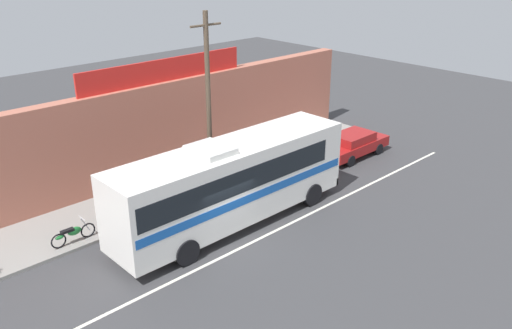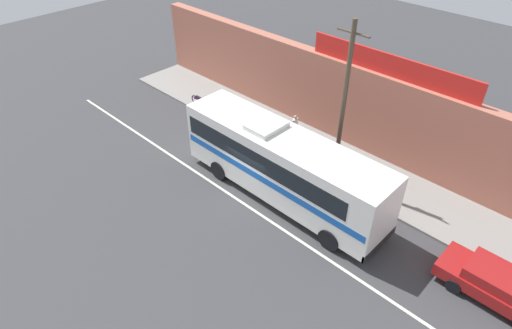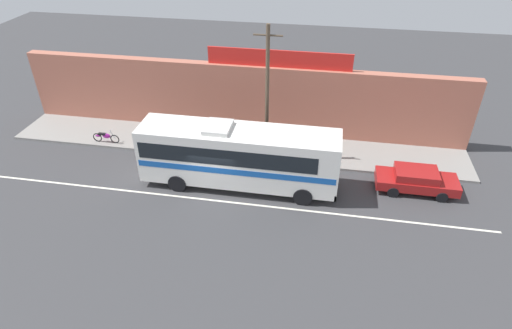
{
  "view_description": "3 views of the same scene",
  "coord_description": "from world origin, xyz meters",
  "px_view_note": "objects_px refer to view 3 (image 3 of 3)",
  "views": [
    {
      "loc": [
        -11.69,
        -14.19,
        11.11
      ],
      "look_at": [
        3.19,
        1.56,
        1.96
      ],
      "focal_mm": 37.1,
      "sensor_mm": 36.0,
      "label": 1
    },
    {
      "loc": [
        11.73,
        -11.81,
        14.27
      ],
      "look_at": [
        -0.27,
        0.65,
        1.33
      ],
      "focal_mm": 30.4,
      "sensor_mm": 36.0,
      "label": 2
    },
    {
      "loc": [
        5.67,
        -18.63,
        14.61
      ],
      "look_at": [
        2.1,
        1.54,
        1.08
      ],
      "focal_mm": 29.96,
      "sensor_mm": 36.0,
      "label": 3
    }
  ],
  "objects_px": {
    "utility_pole": "(267,95)",
    "pedestrian_by_curb": "(212,129)",
    "motorcycle_blue": "(105,137)",
    "parked_car": "(416,180)",
    "intercity_bus": "(237,154)",
    "motorcycle_red": "(197,146)",
    "motorcycle_orange": "(162,142)"
  },
  "relations": [
    {
      "from": "utility_pole",
      "to": "motorcycle_red",
      "type": "bearing_deg",
      "value": 179.41
    },
    {
      "from": "motorcycle_blue",
      "to": "parked_car",
      "type": "bearing_deg",
      "value": -5.17
    },
    {
      "from": "intercity_bus",
      "to": "motorcycle_blue",
      "type": "xyz_separation_m",
      "value": [
        -9.62,
        2.95,
        -1.5
      ]
    },
    {
      "from": "motorcycle_red",
      "to": "motorcycle_blue",
      "type": "distance_m",
      "value": 6.34
    },
    {
      "from": "intercity_bus",
      "to": "motorcycle_orange",
      "type": "height_order",
      "value": "intercity_bus"
    },
    {
      "from": "motorcycle_orange",
      "to": "motorcycle_blue",
      "type": "bearing_deg",
      "value": 179.93
    },
    {
      "from": "motorcycle_blue",
      "to": "pedestrian_by_curb",
      "type": "bearing_deg",
      "value": 10.28
    },
    {
      "from": "parked_car",
      "to": "utility_pole",
      "type": "bearing_deg",
      "value": 169.24
    },
    {
      "from": "motorcycle_blue",
      "to": "pedestrian_by_curb",
      "type": "relative_size",
      "value": 1.13
    },
    {
      "from": "motorcycle_blue",
      "to": "motorcycle_red",
      "type": "bearing_deg",
      "value": -0.52
    },
    {
      "from": "utility_pole",
      "to": "intercity_bus",
      "type": "bearing_deg",
      "value": -112.83
    },
    {
      "from": "utility_pole",
      "to": "parked_car",
      "type": "bearing_deg",
      "value": -10.76
    },
    {
      "from": "motorcycle_blue",
      "to": "motorcycle_orange",
      "type": "bearing_deg",
      "value": -0.07
    },
    {
      "from": "motorcycle_red",
      "to": "motorcycle_blue",
      "type": "bearing_deg",
      "value": 179.48
    },
    {
      "from": "intercity_bus",
      "to": "motorcycle_red",
      "type": "bearing_deg",
      "value": 138.61
    },
    {
      "from": "motorcycle_red",
      "to": "pedestrian_by_curb",
      "type": "xyz_separation_m",
      "value": [
        0.65,
        1.33,
        0.52
      ]
    },
    {
      "from": "intercity_bus",
      "to": "motorcycle_orange",
      "type": "xyz_separation_m",
      "value": [
        -5.71,
        2.95,
        -1.5
      ]
    },
    {
      "from": "intercity_bus",
      "to": "motorcycle_blue",
      "type": "relative_size",
      "value": 5.95
    },
    {
      "from": "motorcycle_orange",
      "to": "utility_pole",
      "type": "bearing_deg",
      "value": -0.83
    },
    {
      "from": "utility_pole",
      "to": "motorcycle_red",
      "type": "distance_m",
      "value": 5.93
    },
    {
      "from": "pedestrian_by_curb",
      "to": "utility_pole",
      "type": "bearing_deg",
      "value": -19.71
    },
    {
      "from": "motorcycle_red",
      "to": "motorcycle_blue",
      "type": "height_order",
      "value": "same"
    },
    {
      "from": "parked_car",
      "to": "motorcycle_red",
      "type": "distance_m",
      "value": 13.37
    },
    {
      "from": "parked_car",
      "to": "pedestrian_by_curb",
      "type": "distance_m",
      "value": 12.97
    },
    {
      "from": "pedestrian_by_curb",
      "to": "motorcycle_blue",
      "type": "bearing_deg",
      "value": -169.72
    },
    {
      "from": "utility_pole",
      "to": "pedestrian_by_curb",
      "type": "xyz_separation_m",
      "value": [
        -3.83,
        1.37,
        -3.36
      ]
    },
    {
      "from": "motorcycle_red",
      "to": "motorcycle_blue",
      "type": "relative_size",
      "value": 1.05
    },
    {
      "from": "parked_car",
      "to": "pedestrian_by_curb",
      "type": "relative_size",
      "value": 2.73
    },
    {
      "from": "intercity_bus",
      "to": "utility_pole",
      "type": "xyz_separation_m",
      "value": [
        1.2,
        2.85,
        2.38
      ]
    },
    {
      "from": "intercity_bus",
      "to": "motorcycle_red",
      "type": "distance_m",
      "value": 4.63
    },
    {
      "from": "utility_pole",
      "to": "motorcycle_orange",
      "type": "xyz_separation_m",
      "value": [
        -6.91,
        0.1,
        -3.88
      ]
    },
    {
      "from": "intercity_bus",
      "to": "parked_car",
      "type": "distance_m",
      "value": 10.13
    }
  ]
}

